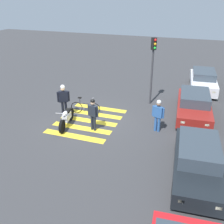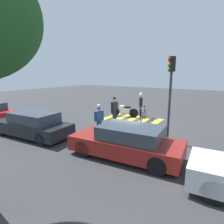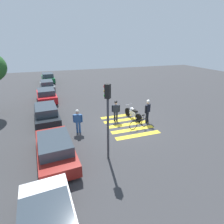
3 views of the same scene
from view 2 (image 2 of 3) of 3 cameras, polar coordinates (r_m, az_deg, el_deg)
ground_plane at (r=13.70m, az=5.35°, el=-2.54°), size 60.00×60.00×0.00m
police_motorcycle at (r=14.74m, az=3.81°, el=0.39°), size 2.20×0.71×1.06m
leaning_bicycle at (r=13.75m, az=9.50°, el=-0.96°), size 0.47×1.73×1.01m
officer_on_foot at (r=14.79m, az=8.72°, el=2.83°), size 0.44×0.61×1.89m
officer_by_motorcycle at (r=13.33m, az=0.74°, el=1.53°), size 0.32×0.64×1.75m
pedestrian_bystander at (r=10.26m, az=-3.96°, el=-1.66°), size 0.32×0.64×1.74m
crosswalk_stripes at (r=13.70m, az=5.35°, el=-2.52°), size 4.05×3.31×0.01m
car_maroon_wagon at (r=7.70m, az=4.52°, el=-9.08°), size 4.63×2.17×1.33m
car_black_suv at (r=11.03m, az=-22.96°, el=-3.58°), size 4.68×2.10×1.33m
traffic_light_pole at (r=9.42m, az=17.29°, el=7.64°), size 0.34×0.35×4.14m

